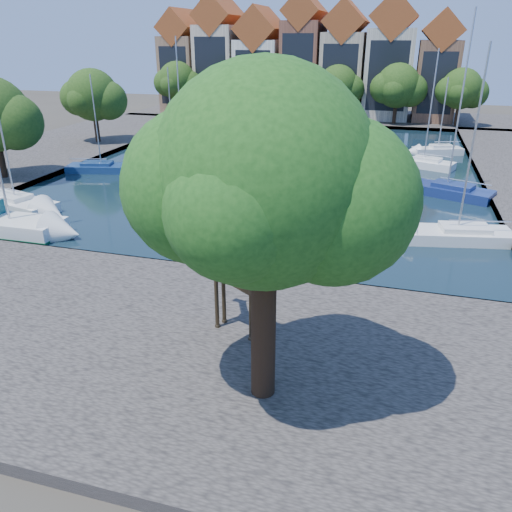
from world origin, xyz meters
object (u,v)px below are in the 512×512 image
(sailboat_left_a, at_px, (16,201))
(sailboat_right_a, at_px, (457,232))
(plane_tree, at_px, (268,185))
(giraffe_statue, at_px, (231,271))

(sailboat_left_a, bearing_deg, sailboat_right_a, 4.12)
(plane_tree, distance_m, giraffe_statue, 6.17)
(giraffe_statue, bearing_deg, sailboat_left_a, 150.09)
(plane_tree, bearing_deg, sailboat_right_a, 66.87)
(plane_tree, distance_m, sailboat_left_a, 28.10)
(plane_tree, xyz_separation_m, giraffe_statue, (-2.34, 3.46, -4.54))
(giraffe_statue, relative_size, sailboat_right_a, 0.48)
(plane_tree, xyz_separation_m, sailboat_left_a, (-22.62, 15.12, -7.04))
(giraffe_statue, height_order, sailboat_left_a, sailboat_left_a)
(sailboat_left_a, relative_size, sailboat_right_a, 0.81)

